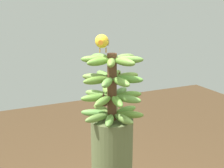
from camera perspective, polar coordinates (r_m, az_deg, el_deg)
The scene contains 2 objects.
banana_bunch at distance 1.30m, azimuth -0.00°, elevation -0.66°, with size 0.29×0.29×0.31m.
perched_bird at distance 1.27m, azimuth -1.89°, elevation 8.28°, with size 0.19×0.12×0.08m.
Camera 1 is at (1.14, -0.52, 1.76)m, focal length 46.48 mm.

